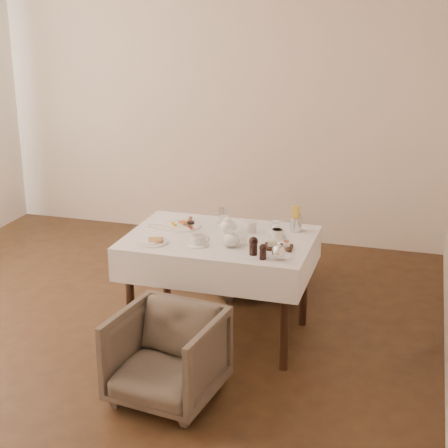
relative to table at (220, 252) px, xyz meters
name	(u,v)px	position (x,y,z in m)	size (l,w,h in m)	color
table	(220,252)	(0.00, 0.00, 0.00)	(1.28, 0.88, 0.75)	black
armchair_near	(167,356)	(-0.07, -0.87, -0.36)	(0.60, 0.62, 0.56)	brown
armchair_far	(260,252)	(0.07, 0.91, -0.32)	(0.68, 0.70, 0.63)	brown
breakfast_plate	(182,225)	(-0.33, 0.15, 0.13)	(0.28, 0.28, 0.04)	white
side_plate	(152,242)	(-0.40, -0.25, 0.13)	(0.20, 0.20, 0.02)	white
teapot_centre	(228,226)	(0.04, 0.06, 0.18)	(0.16, 0.13, 0.13)	white
teapot_front	(231,238)	(0.13, -0.17, 0.18)	(0.15, 0.12, 0.12)	white
creamer	(252,227)	(0.19, 0.16, 0.16)	(0.07, 0.07, 0.08)	white
teacup_near	(199,241)	(-0.08, -0.20, 0.15)	(0.14, 0.14, 0.07)	white
teacup_far	(277,234)	(0.38, 0.09, 0.14)	(0.12, 0.12, 0.06)	white
glass_left	(223,217)	(-0.06, 0.28, 0.17)	(0.07, 0.07, 0.10)	silver
glass_mid	(242,236)	(0.18, -0.08, 0.17)	(0.07, 0.07, 0.10)	silver
glass_right	(276,222)	(0.33, 0.30, 0.16)	(0.06, 0.06, 0.09)	silver
condiment_board	(278,246)	(0.43, -0.11, 0.13)	(0.20, 0.14, 0.05)	black
pepper_mill_left	(253,246)	(0.31, -0.27, 0.18)	(0.06, 0.06, 0.12)	black
pepper_mill_right	(263,252)	(0.39, -0.33, 0.17)	(0.05, 0.05, 0.10)	black
silver_pot	(278,251)	(0.48, -0.30, 0.17)	(0.11, 0.09, 0.12)	white
fries_cup	(296,220)	(0.48, 0.27, 0.20)	(0.09, 0.09, 0.19)	silver
cutlery_fork	(163,225)	(-0.47, 0.12, 0.12)	(0.02, 0.21, 0.00)	silver
cutlery_knife	(159,229)	(-0.47, 0.03, 0.12)	(0.01, 0.19, 0.00)	silver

